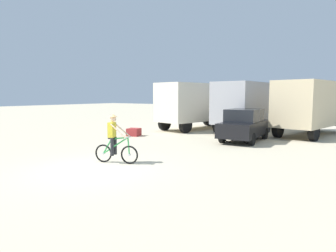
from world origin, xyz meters
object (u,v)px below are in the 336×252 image
object	(u,v)px
box_truck_cream_rv	(196,104)
box_truck_grey_hauler	(248,104)
sedan_parked	(244,125)
cyclist_orange_shirt	(115,141)
box_truck_tan_camper	(311,105)
supply_crate	(134,132)
bicycle_spare	(238,136)

from	to	relation	value
box_truck_cream_rv	box_truck_grey_hauler	world-z (taller)	same
box_truck_cream_rv	sedan_parked	world-z (taller)	box_truck_cream_rv
cyclist_orange_shirt	box_truck_grey_hauler	bearing A→B (deg)	87.23
box_truck_tan_camper	supply_crate	distance (m)	11.13
bicycle_spare	supply_crate	world-z (taller)	bicycle_spare
box_truck_grey_hauler	box_truck_tan_camper	world-z (taller)	same
box_truck_cream_rv	supply_crate	xyz separation A→B (m)	(-1.28, -5.50, -1.64)
bicycle_spare	box_truck_tan_camper	bearing A→B (deg)	64.84
sedan_parked	cyclist_orange_shirt	world-z (taller)	cyclist_orange_shirt
box_truck_cream_rv	box_truck_tan_camper	bearing A→B (deg)	7.41
box_truck_cream_rv	sedan_parked	size ratio (longest dim) A/B	1.65
sedan_parked	supply_crate	world-z (taller)	sedan_parked
box_truck_tan_camper	cyclist_orange_shirt	xyz separation A→B (m)	(-4.54, -12.47, -1.03)
bicycle_spare	cyclist_orange_shirt	bearing A→B (deg)	-105.75
bicycle_spare	supply_crate	xyz separation A→B (m)	(-6.32, -1.04, -0.16)
box_truck_grey_hauler	bicycle_spare	distance (m)	5.63
sedan_parked	supply_crate	bearing A→B (deg)	-163.05
box_truck_cream_rv	box_truck_grey_hauler	distance (m)	3.74
bicycle_spare	box_truck_cream_rv	bearing A→B (deg)	138.49
box_truck_cream_rv	cyclist_orange_shirt	xyz separation A→B (m)	(3.07, -11.48, -1.03)
box_truck_cream_rv	box_truck_grey_hauler	size ratio (longest dim) A/B	1.02
box_truck_tan_camper	supply_crate	world-z (taller)	box_truck_tan_camper
box_truck_cream_rv	cyclist_orange_shirt	bearing A→B (deg)	-75.03
box_truck_cream_rv	cyclist_orange_shirt	distance (m)	11.92
box_truck_tan_camper	cyclist_orange_shirt	distance (m)	13.31
box_truck_cream_rv	bicycle_spare	bearing A→B (deg)	-41.51
box_truck_tan_camper	bicycle_spare	xyz separation A→B (m)	(-2.56, -5.46, -1.48)
box_truck_tan_camper	bicycle_spare	distance (m)	6.21
box_truck_cream_rv	sedan_parked	bearing A→B (deg)	-35.18
box_truck_grey_hauler	cyclist_orange_shirt	size ratio (longest dim) A/B	3.79
box_truck_cream_rv	cyclist_orange_shirt	world-z (taller)	box_truck_cream_rv
sedan_parked	box_truck_grey_hauler	bearing A→B (deg)	107.86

